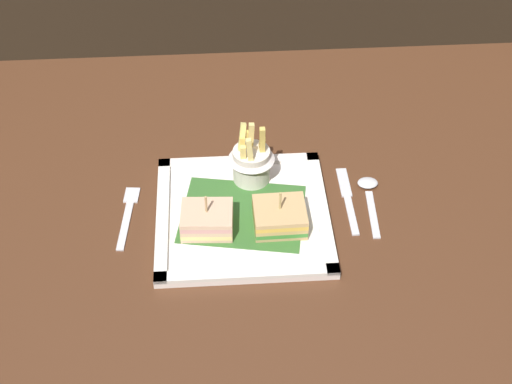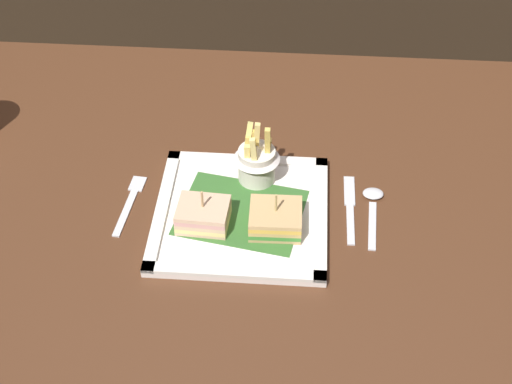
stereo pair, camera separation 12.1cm
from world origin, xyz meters
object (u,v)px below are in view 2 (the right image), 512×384
object	(u,v)px
square_plate	(241,214)
fork	(130,201)
dining_table	(269,259)
fries_cup	(257,159)
knife	(350,206)
sandwich_half_right	(276,219)
spoon	(373,202)
sandwich_half_left	(203,215)

from	to	relation	value
square_plate	fork	world-z (taller)	square_plate
dining_table	fries_cup	distance (m)	0.20
square_plate	knife	size ratio (longest dim) A/B	1.75
sandwich_half_right	spoon	bearing A→B (deg)	25.24
dining_table	knife	world-z (taller)	knife
dining_table	fries_cup	world-z (taller)	fries_cup
square_plate	sandwich_half_left	xyz separation A→B (m)	(-0.06, -0.03, 0.02)
dining_table	sandwich_half_right	xyz separation A→B (m)	(0.01, -0.07, 0.17)
square_plate	knife	xyz separation A→B (m)	(0.18, 0.04, -0.00)
fork	knife	size ratio (longest dim) A/B	0.90
dining_table	square_plate	world-z (taller)	square_plate
sandwich_half_left	sandwich_half_right	bearing A→B (deg)	0.00
sandwich_half_right	knife	distance (m)	0.14
fries_cup	spoon	size ratio (longest dim) A/B	0.82
fork	spoon	size ratio (longest dim) A/B	1.03
square_plate	sandwich_half_right	bearing A→B (deg)	-27.28
fork	sandwich_half_right	bearing A→B (deg)	-11.87
sandwich_half_right	fork	size ratio (longest dim) A/B	0.58
knife	spoon	bearing A→B (deg)	11.99
square_plate	fries_cup	size ratio (longest dim) A/B	2.45
fries_cup	sandwich_half_left	bearing A→B (deg)	-124.13
sandwich_half_left	spoon	xyz separation A→B (m)	(0.27, 0.07, -0.02)
sandwich_half_left	dining_table	bearing A→B (deg)	32.96
knife	spoon	size ratio (longest dim) A/B	1.14
fork	spoon	distance (m)	0.40
spoon	sandwich_half_left	bearing A→B (deg)	-164.72
dining_table	fork	distance (m)	0.27
square_plate	fork	bearing A→B (deg)	173.34
dining_table	sandwich_half_left	xyz separation A→B (m)	(-0.10, -0.07, 0.17)
fries_cup	dining_table	bearing A→B (deg)	-59.98
square_plate	sandwich_half_right	world-z (taller)	sandwich_half_right
square_plate	knife	bearing A→B (deg)	11.75
fries_cup	knife	xyz separation A→B (m)	(0.16, -0.05, -0.05)
fries_cup	fork	size ratio (longest dim) A/B	0.79
square_plate	sandwich_half_left	world-z (taller)	sandwich_half_left
sandwich_half_left	fork	size ratio (longest dim) A/B	0.58
sandwich_half_left	spoon	size ratio (longest dim) A/B	0.60
sandwich_half_left	fork	bearing A→B (deg)	158.43
fries_cup	sandwich_half_right	bearing A→B (deg)	-71.39
fries_cup	fork	distance (m)	0.22
sandwich_half_right	knife	bearing A→B (deg)	28.95
square_plate	spoon	world-z (taller)	square_plate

